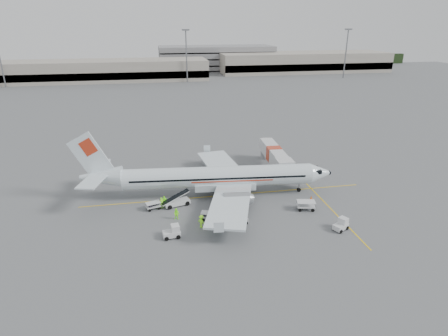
{
  "coord_description": "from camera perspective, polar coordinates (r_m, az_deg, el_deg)",
  "views": [
    {
      "loc": [
        -10.03,
        -51.71,
        25.21
      ],
      "look_at": [
        0.0,
        2.0,
        3.8
      ],
      "focal_mm": 30.0,
      "sensor_mm": 36.0,
      "label": 1
    }
  ],
  "objects": [
    {
      "name": "crew_d",
      "position": [
        55.5,
        -9.06,
        -4.99
      ],
      "size": [
        0.96,
        0.46,
        1.59
      ],
      "primitive_type": "imported",
      "rotation": [
        0.0,
        0.0,
        3.22
      ],
      "color": "#85F61E",
      "rests_on": "ground"
    },
    {
      "name": "treeline",
      "position": [
        228.02,
        -8.31,
        15.6
      ],
      "size": [
        300.0,
        3.0,
        6.0
      ],
      "primitive_type": null,
      "color": "black",
      "rests_on": "ground"
    },
    {
      "name": "crew_b",
      "position": [
        51.66,
        -7.24,
        -6.97
      ],
      "size": [
        0.97,
        0.88,
        1.62
      ],
      "primitive_type": "imported",
      "rotation": [
        0.0,
        0.0,
        -0.42
      ],
      "color": "#85F61E",
      "rests_on": "ground"
    },
    {
      "name": "mast_east",
      "position": [
        192.64,
        18.06,
        16.18
      ],
      "size": [
        3.2,
        1.2,
        22.0
      ],
      "primitive_type": null,
      "color": "slate",
      "rests_on": "ground"
    },
    {
      "name": "cart_empty_a",
      "position": [
        53.43,
        1.73,
        -5.96
      ],
      "size": [
        2.84,
        2.09,
        1.33
      ],
      "primitive_type": null,
      "rotation": [
        0.0,
        0.0,
        0.25
      ],
      "color": "silver",
      "rests_on": "ground"
    },
    {
      "name": "cone_stbd",
      "position": [
        50.16,
        -2.46,
        -8.44
      ],
      "size": [
        0.33,
        0.33,
        0.55
      ],
      "primitive_type": "cone",
      "color": "#FF5E03",
      "rests_on": "ground"
    },
    {
      "name": "tug_mid",
      "position": [
        50.41,
        2.46,
        -7.62
      ],
      "size": [
        2.05,
        1.25,
        1.54
      ],
      "primitive_type": null,
      "rotation": [
        0.0,
        0.0,
        0.05
      ],
      "color": "silver",
      "rests_on": "ground"
    },
    {
      "name": "cart_empty_b",
      "position": [
        55.09,
        12.36,
        -5.59
      ],
      "size": [
        2.83,
        2.02,
        1.34
      ],
      "primitive_type": null,
      "rotation": [
        0.0,
        0.0,
        -0.21
      ],
      "color": "silver",
      "rests_on": "ground"
    },
    {
      "name": "belt_loader",
      "position": [
        55.18,
        -7.24,
        -4.4
      ],
      "size": [
        5.34,
        3.19,
        2.72
      ],
      "primitive_type": null,
      "rotation": [
        0.0,
        0.0,
        0.28
      ],
      "color": "silver",
      "rests_on": "ground"
    },
    {
      "name": "cart_loaded_a",
      "position": [
        54.96,
        -10.72,
        -5.69
      ],
      "size": [
        2.32,
        1.76,
        1.07
      ],
      "primitive_type": null,
      "rotation": [
        0.0,
        0.0,
        0.29
      ],
      "color": "silver",
      "rests_on": "ground"
    },
    {
      "name": "terminal_east",
      "position": [
        213.33,
        11.95,
        15.52
      ],
      "size": [
        90.0,
        26.0,
        10.0
      ],
      "primitive_type": null,
      "color": "gray",
      "rests_on": "ground"
    },
    {
      "name": "ground",
      "position": [
        58.4,
        0.36,
        -4.18
      ],
      "size": [
        360.0,
        360.0,
        0.0
      ],
      "primitive_type": "plane",
      "color": "#56595B"
    },
    {
      "name": "mast_west",
      "position": [
        180.56,
        -30.95,
        13.98
      ],
      "size": [
        3.2,
        1.2,
        22.0
      ],
      "primitive_type": null,
      "color": "slate",
      "rests_on": "ground"
    },
    {
      "name": "cart_loaded_b",
      "position": [
        51.38,
        -2.34,
        -7.31
      ],
      "size": [
        2.38,
        1.84,
        1.09
      ],
      "primitive_type": null,
      "rotation": [
        0.0,
        0.0,
        -0.32
      ],
      "color": "silver",
      "rests_on": "ground"
    },
    {
      "name": "stripe_lead",
      "position": [
        58.39,
        0.36,
        -4.17
      ],
      "size": [
        44.0,
        0.2,
        0.01
      ],
      "primitive_type": "cube",
      "color": "yellow",
      "rests_on": "ground"
    },
    {
      "name": "parking_garage",
      "position": [
        215.36,
        -1.23,
        16.54
      ],
      "size": [
        62.0,
        24.0,
        14.0
      ],
      "primitive_type": null,
      "color": "slate",
      "rests_on": "ground"
    },
    {
      "name": "aircraft",
      "position": [
        56.49,
        -0.92,
        0.69
      ],
      "size": [
        40.65,
        33.24,
        10.48
      ],
      "primitive_type": null,
      "rotation": [
        0.0,
        0.0,
        -0.09
      ],
      "color": "white",
      "rests_on": "ground"
    },
    {
      "name": "crew_a",
      "position": [
        55.09,
        -9.47,
        -5.22
      ],
      "size": [
        0.69,
        0.61,
        1.6
      ],
      "primitive_type": "imported",
      "rotation": [
        0.0,
        0.0,
        0.49
      ],
      "color": "#85F61E",
      "rests_on": "ground"
    },
    {
      "name": "cone_nose",
      "position": [
        58.34,
        13.14,
        -4.43
      ],
      "size": [
        0.43,
        0.43,
        0.71
      ],
      "primitive_type": "cone",
      "color": "#FF5E03",
      "rests_on": "ground"
    },
    {
      "name": "tug_fore",
      "position": [
        51.15,
        17.37,
        -8.2
      ],
      "size": [
        2.36,
        2.02,
        1.59
      ],
      "primitive_type": null,
      "rotation": [
        0.0,
        0.0,
        0.5
      ],
      "color": "silver",
      "rests_on": "ground"
    },
    {
      "name": "cone_port",
      "position": [
        69.05,
        1.41,
        0.23
      ],
      "size": [
        0.34,
        0.34,
        0.56
      ],
      "primitive_type": "cone",
      "color": "#FF5E03",
      "rests_on": "ground"
    },
    {
      "name": "terminal_west",
      "position": [
        185.33,
        -20.42,
        13.7
      ],
      "size": [
        110.0,
        22.0,
        9.0
      ],
      "primitive_type": null,
      "color": "gray",
      "rests_on": "ground"
    },
    {
      "name": "stripe_cross",
      "position": [
        55.89,
        16.31,
        -6.35
      ],
      "size": [
        0.2,
        20.0,
        0.01
      ],
      "primitive_type": "cube",
      "color": "yellow",
      "rests_on": "ground"
    },
    {
      "name": "jet_bridge",
      "position": [
        68.15,
        7.59,
        1.42
      ],
      "size": [
        3.77,
        16.43,
        4.28
      ],
      "primitive_type": null,
      "rotation": [
        0.0,
        0.0,
        -0.04
      ],
      "color": "silver",
      "rests_on": "ground"
    },
    {
      "name": "tug_aft",
      "position": [
        47.71,
        -8.01,
        -9.57
      ],
      "size": [
        2.28,
        1.47,
        1.66
      ],
      "primitive_type": null,
      "rotation": [
        0.0,
        0.0,
        0.11
      ],
      "color": "silver",
      "rests_on": "ground"
    },
    {
      "name": "mast_center",
      "position": [
        170.97,
        -5.73,
        16.53
      ],
      "size": [
        3.2,
        1.2,
        22.0
      ],
      "primitive_type": null,
      "color": "slate",
      "rests_on": "ground"
    },
    {
      "name": "crew_c",
      "position": [
        49.44,
        -3.47,
        -8.12
      ],
      "size": [
        1.24,
        1.3,
        1.77
      ],
      "primitive_type": "imported",
      "rotation": [
        0.0,
        0.0,
        2.27
      ],
      "color": "#85F61E",
      "rests_on": "ground"
    }
  ]
}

